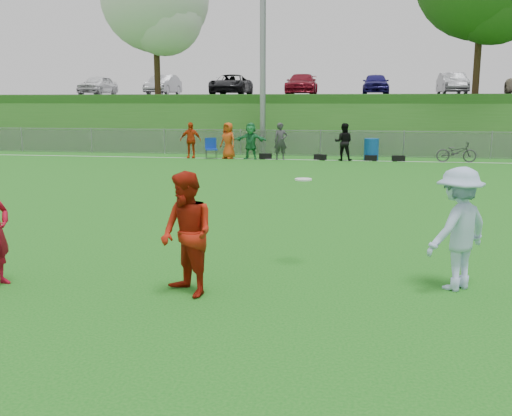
% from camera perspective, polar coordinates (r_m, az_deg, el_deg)
% --- Properties ---
extents(ground, '(120.00, 120.00, 0.00)m').
position_cam_1_polar(ground, '(8.84, -0.78, -6.95)').
color(ground, '#146014').
rests_on(ground, ground).
extents(sideline_far, '(60.00, 0.10, 0.01)m').
position_cam_1_polar(sideline_far, '(26.47, 6.19, 4.79)').
color(sideline_far, white).
rests_on(sideline_far, ground).
extents(fence, '(58.00, 0.06, 1.30)m').
position_cam_1_polar(fence, '(28.40, 6.45, 6.48)').
color(fence, gray).
rests_on(fence, ground).
extents(light_pole, '(1.20, 0.40, 12.15)m').
position_cam_1_polar(light_pole, '(29.71, 0.70, 18.44)').
color(light_pole, gray).
rests_on(light_pole, ground).
extents(berm, '(120.00, 18.00, 3.00)m').
position_cam_1_polar(berm, '(39.34, 7.36, 8.84)').
color(berm, '#225919').
rests_on(berm, ground).
extents(parking_lot, '(120.00, 12.00, 0.10)m').
position_cam_1_polar(parking_lot, '(41.32, 7.52, 11.07)').
color(parking_lot, black).
rests_on(parking_lot, berm).
extents(tree_white_flowering, '(6.30, 6.30, 8.78)m').
position_cam_1_polar(tree_white_flowering, '(35.55, -9.85, 19.63)').
color(tree_white_flowering, black).
rests_on(tree_white_flowering, berm).
extents(car_row, '(32.04, 5.18, 1.44)m').
position_cam_1_polar(car_row, '(40.40, 5.80, 12.21)').
color(car_row, white).
rests_on(car_row, parking_lot).
extents(spectator_row, '(8.15, 0.87, 1.69)m').
position_cam_1_polar(spectator_row, '(26.69, 0.30, 6.72)').
color(spectator_row, red).
rests_on(spectator_row, ground).
extents(gear_bags, '(6.68, 0.54, 0.26)m').
position_cam_1_polar(gear_bags, '(26.52, 8.20, 5.03)').
color(gear_bags, black).
rests_on(gear_bags, ground).
extents(player_red_center, '(1.07, 1.05, 1.73)m').
position_cam_1_polar(player_red_center, '(7.91, -6.91, -2.63)').
color(player_red_center, '#A41A0B').
rests_on(player_red_center, ground).
extents(player_blue, '(1.28, 1.26, 1.77)m').
position_cam_1_polar(player_blue, '(8.60, 19.55, -1.98)').
color(player_blue, '#A6BFE7').
rests_on(player_blue, ground).
extents(frisbee, '(0.28, 0.28, 0.03)m').
position_cam_1_polar(frisbee, '(9.21, 4.76, 2.87)').
color(frisbee, silver).
rests_on(frisbee, ground).
extents(recycling_bin, '(0.88, 0.88, 0.99)m').
position_cam_1_polar(recycling_bin, '(26.74, 11.45, 5.76)').
color(recycling_bin, '#0D4492').
rests_on(recycling_bin, ground).
extents(camp_chair, '(0.69, 0.69, 0.97)m').
position_cam_1_polar(camp_chair, '(27.13, -4.50, 5.56)').
color(camp_chair, '#0E319F').
rests_on(camp_chair, ground).
extents(bicycle, '(1.73, 0.61, 0.90)m').
position_cam_1_polar(bicycle, '(26.84, 19.40, 5.29)').
color(bicycle, '#303032').
rests_on(bicycle, ground).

